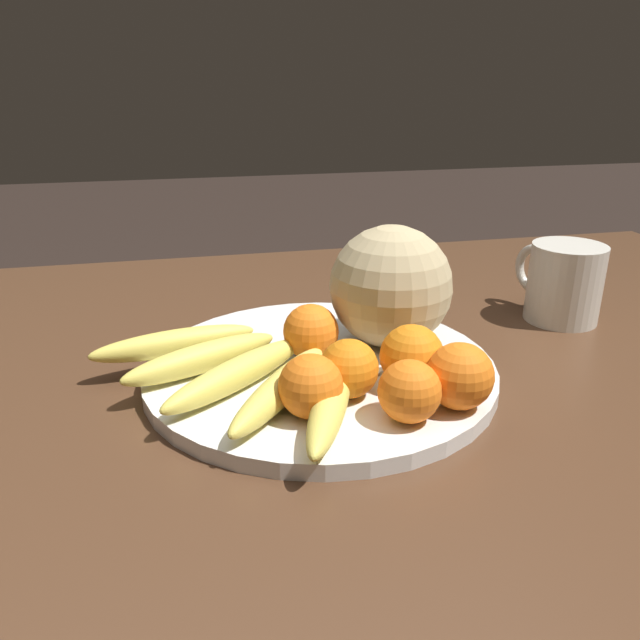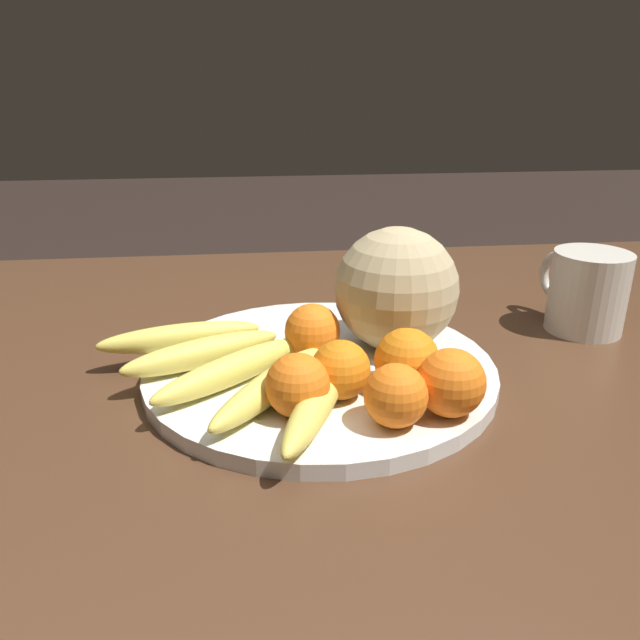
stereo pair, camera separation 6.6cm
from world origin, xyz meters
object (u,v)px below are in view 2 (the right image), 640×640
object	(u,v)px
melon	(396,289)
ceramic_mug	(586,291)
orange_front_right	(407,360)
orange_back_right	(312,331)
orange_back_left	(396,396)
orange_front_left	(341,370)
orange_top_small	(451,383)
banana_bunch	(239,368)
kitchen_table	(281,429)
produce_tag	(343,380)
orange_mid_center	(298,385)
fruit_bowl	(320,369)

from	to	relation	value
melon	ceramic_mug	world-z (taller)	melon
orange_front_right	orange_back_right	size ratio (longest dim) A/B	1.05
orange_back_left	ceramic_mug	size ratio (longest dim) A/B	0.44
orange_front_left	orange_top_small	bearing A→B (deg)	-24.30
banana_bunch	orange_back_right	xyz separation A→B (m)	(0.08, 0.05, 0.01)
kitchen_table	orange_back_left	distance (m)	0.23
melon	orange_front_left	bearing A→B (deg)	-124.87
kitchen_table	orange_back_right	xyz separation A→B (m)	(0.04, -0.01, 0.13)
orange_front_left	produce_tag	xyz separation A→B (m)	(0.01, 0.03, -0.03)
orange_front_right	kitchen_table	bearing A→B (deg)	140.40
ceramic_mug	orange_back_right	bearing A→B (deg)	-167.27
banana_bunch	orange_front_left	distance (m)	0.11
orange_front_left	orange_front_right	world-z (taller)	orange_front_right
orange_front_right	orange_back_right	xyz separation A→B (m)	(-0.08, 0.09, -0.00)
banana_bunch	orange_top_small	size ratio (longest dim) A/B	4.55
orange_back_left	orange_top_small	xyz separation A→B (m)	(0.05, 0.01, 0.00)
orange_back_left	orange_front_right	bearing A→B (deg)	68.11
orange_back_right	orange_top_small	bearing A→B (deg)	-50.49
kitchen_table	ceramic_mug	xyz separation A→B (m)	(0.39, 0.07, 0.13)
orange_front_left	produce_tag	distance (m)	0.04
produce_tag	melon	bearing A→B (deg)	12.01
ceramic_mug	melon	bearing A→B (deg)	-166.56
melon	orange_mid_center	bearing A→B (deg)	-130.79
orange_mid_center	orange_back_left	distance (m)	0.09
orange_mid_center	melon	bearing A→B (deg)	49.21
orange_back_right	orange_top_small	size ratio (longest dim) A/B	0.96
orange_front_right	orange_back_left	xyz separation A→B (m)	(-0.03, -0.06, -0.00)
produce_tag	orange_front_left	bearing A→B (deg)	-140.77
fruit_bowl	orange_front_right	world-z (taller)	orange_front_right
orange_top_small	fruit_bowl	bearing A→B (deg)	131.48
orange_back_left	orange_top_small	distance (m)	0.06
orange_top_small	produce_tag	xyz separation A→B (m)	(-0.09, 0.07, -0.03)
orange_mid_center	orange_top_small	distance (m)	0.14
orange_front_right	banana_bunch	bearing A→B (deg)	168.18
orange_top_small	kitchen_table	bearing A→B (deg)	134.98
melon	orange_top_small	world-z (taller)	melon
banana_bunch	orange_front_right	bearing A→B (deg)	128.31
orange_mid_center	ceramic_mug	xyz separation A→B (m)	(0.38, 0.20, 0.01)
orange_front_right	produce_tag	size ratio (longest dim) A/B	0.69
kitchen_table	orange_top_small	world-z (taller)	orange_top_small
fruit_bowl	orange_front_right	bearing A→B (deg)	-42.27
kitchen_table	orange_front_left	xyz separation A→B (m)	(0.05, -0.11, 0.13)
kitchen_table	orange_top_small	distance (m)	0.25
banana_bunch	orange_mid_center	xyz separation A→B (m)	(0.05, -0.07, 0.01)
orange_front_left	melon	bearing A→B (deg)	55.13
kitchen_table	orange_front_right	xyz separation A→B (m)	(0.12, -0.10, 0.13)
orange_back_right	orange_top_small	xyz separation A→B (m)	(0.11, -0.14, 0.00)
orange_mid_center	ceramic_mug	world-z (taller)	ceramic_mug
melon	orange_top_small	xyz separation A→B (m)	(0.02, -0.15, -0.04)
banana_bunch	orange_front_right	xyz separation A→B (m)	(0.16, -0.03, 0.02)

